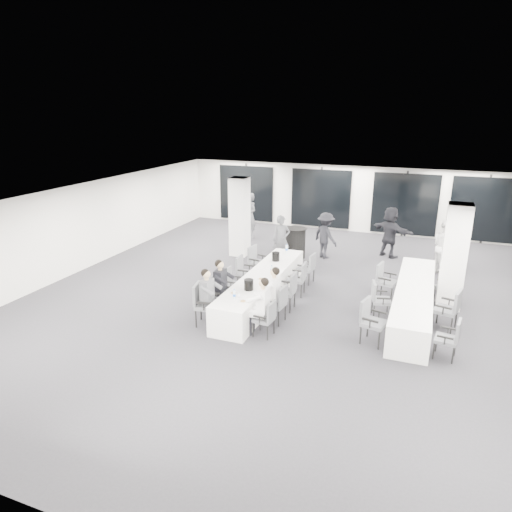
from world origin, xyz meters
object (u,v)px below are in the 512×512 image
Objects in this scene: chair_main_left_mid at (232,282)px; standing_guest_e at (457,244)px; banquet_table_side at (413,301)px; standing_guest_c at (326,232)px; chair_side_left_mid at (379,297)px; standing_guest_a at (281,236)px; standing_guest_d at (455,239)px; chair_main_right_near at (267,317)px; chair_side_left_near at (371,318)px; chair_side_left_far at (384,278)px; standing_guest_g at (250,213)px; chair_main_right_second at (278,302)px; chair_main_right_fourth at (299,277)px; chair_main_left_far at (256,260)px; chair_side_right_far at (449,286)px; chair_main_right_mid at (288,289)px; chair_main_left_near at (203,301)px; banquet_table_main at (262,287)px; cocktail_table at (296,243)px; chair_main_left_second at (217,292)px; standing_guest_h at (445,243)px; chair_side_right_near at (450,337)px; chair_main_right_far at (308,266)px; chair_side_right_mid at (450,307)px; standing_guest_f at (390,229)px; ice_bucket_near at (249,285)px.

standing_guest_e reaches higher than chair_main_left_mid.
banquet_table_side is 5.03m from standing_guest_c.
standing_guest_a is at bearing -145.70° from chair_side_left_mid.
standing_guest_a is at bearing 5.36° from standing_guest_d.
chair_main_right_near is 0.84× the size of chair_side_left_near.
chair_side_left_far is 7.38m from standing_guest_g.
standing_guest_d is (4.14, 6.50, 0.32)m from chair_main_right_second.
banquet_table_side is at bearing 150.61° from standing_guest_e.
chair_main_right_fourth is at bearing 5.20° from chair_main_right_near.
chair_main_left_far reaches higher than chair_side_right_far.
chair_side_left_near reaches higher than chair_main_right_mid.
chair_main_right_second is 0.55× the size of standing_guest_d.
chair_main_left_near is 1.18× the size of chair_main_left_mid.
standing_guest_a is 5.88m from standing_guest_d.
banquet_table_main is 4.60× the size of cocktail_table.
standing_guest_h is at bearing 144.14° from chair_main_left_second.
chair_main_right_mid reaches higher than chair_side_right_near.
chair_side_right_near is 5.65m from standing_guest_h.
chair_side_left_mid is 0.53× the size of standing_guest_d.
standing_guest_g is (-3.57, 4.17, 0.51)m from chair_main_right_far.
chair_side_left_far is at bearing 49.39° from standing_guest_d.
chair_side_left_near is 6.20m from standing_guest_c.
standing_guest_c is (-0.08, 6.31, 0.43)m from chair_main_right_near.
standing_guest_d reaches higher than chair_side_right_near.
chair_main_right_second reaches higher than chair_side_left_mid.
standing_guest_d is at bearing -12.86° from standing_guest_e.
chair_main_right_near is at bearing -141.69° from banquet_table_side.
chair_side_left_far is (3.33, -2.56, 0.01)m from cocktail_table.
chair_side_right_mid is 5.74m from standing_guest_f.
standing_guest_d reaches higher than chair_side_left_mid.
chair_main_right_near is 0.88× the size of chair_side_left_far.
chair_side_right_mid reaches higher than chair_side_left_near.
banquet_table_main is at bearing -31.31° from standing_guest_g.
chair_main_right_fourth is 0.55× the size of standing_guest_d.
chair_main_right_mid is (0.01, 1.61, 0.08)m from chair_main_right_near.
chair_side_left_mid is at bearing -152.10° from banquet_table_side.
banquet_table_main is 1.26m from ice_bucket_near.
chair_main_left_second is 0.96× the size of chair_main_right_mid.
standing_guest_a reaches higher than chair_main_left_near.
standing_guest_c is at bearing 174.34° from chair_main_left_second.
chair_main_left_far is 0.96× the size of chair_side_left_near.
standing_guest_a reaches higher than standing_guest_e.
chair_main_left_far reaches higher than chair_main_right_near.
standing_guest_c is (-4.02, 2.89, 0.37)m from chair_side_right_far.
standing_guest_f is at bearing 66.70° from ice_bucket_near.
chair_side_right_near is at bearing -10.78° from standing_guest_g.
banquet_table_side is at bearing 86.47° from chair_main_left_far.
chair_main_right_near is (-3.11, -2.46, 0.12)m from banquet_table_side.
chair_side_right_mid is at bearing 96.36° from chair_main_left_near.
chair_main_right_far is at bearing 64.33° from banquet_table_main.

